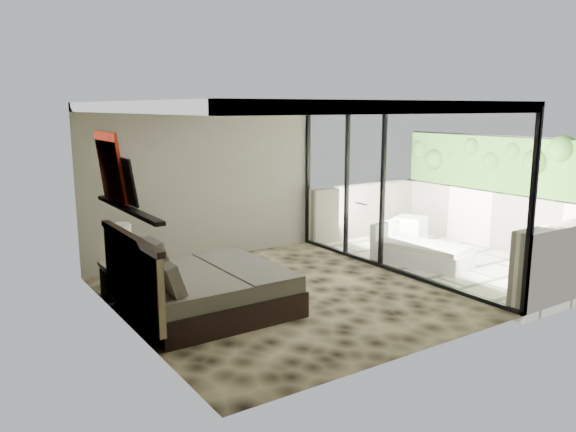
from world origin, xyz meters
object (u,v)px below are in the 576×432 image
bed (200,288)px  lounger (419,252)px  table_lamp (121,238)px  ottoman (410,230)px  nightstand (119,281)px

bed → lounger: size_ratio=1.14×
bed → table_lamp: 1.51m
bed → lounger: bed is taller
table_lamp → ottoman: table_lamp is taller
nightstand → lounger: 5.13m
bed → ottoman: (5.25, 1.26, -0.07)m
nightstand → lounger: size_ratio=0.26×
bed → lounger: bearing=1.2°
ottoman → table_lamp: bearing=-179.9°
nightstand → ottoman: bearing=-16.1°
table_lamp → ottoman: size_ratio=1.04×
table_lamp → lounger: size_ratio=0.31×
ottoman → lounger: 1.52m
nightstand → table_lamp: size_ratio=0.83×
nightstand → ottoman: size_ratio=0.87×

